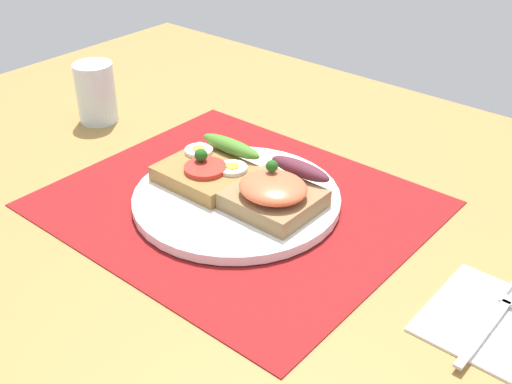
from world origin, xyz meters
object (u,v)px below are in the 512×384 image
object	(u,v)px
drinking_glass	(96,93)
plate	(237,198)
sandwich_salmon	(277,192)
napkin	(492,323)
sandwich_egg_tomato	(209,168)
fork	(494,319)

from	to	relation	value
drinking_glass	plate	bearing A→B (deg)	-7.93
sandwich_salmon	napkin	bearing A→B (deg)	-3.05
plate	drinking_glass	distance (cm)	31.96
sandwich_egg_tomato	fork	bearing A→B (deg)	-1.47
plate	fork	distance (cm)	31.66
sandwich_egg_tomato	drinking_glass	size ratio (longest dim) A/B	1.18
sandwich_egg_tomato	sandwich_salmon	world-z (taller)	sandwich_salmon
sandwich_salmon	fork	world-z (taller)	sandwich_salmon
sandwich_salmon	fork	bearing A→B (deg)	-2.68
plate	fork	xyz separation A→B (cm)	(31.66, -0.26, -0.10)
sandwich_egg_tomato	napkin	size ratio (longest dim) A/B	0.85
fork	drinking_glass	world-z (taller)	drinking_glass
plate	napkin	bearing A→B (deg)	-0.79
plate	sandwich_salmon	world-z (taller)	sandwich_salmon
sandwich_salmon	napkin	size ratio (longest dim) A/B	0.85
plate	sandwich_salmon	bearing A→B (deg)	10.55
fork	sandwich_salmon	bearing A→B (deg)	177.32
fork	sandwich_egg_tomato	bearing A→B (deg)	178.53
sandwich_egg_tomato	sandwich_salmon	bearing A→B (deg)	1.62
drinking_glass	napkin	bearing A→B (deg)	-4.36
plate	fork	world-z (taller)	plate
sandwich_egg_tomato	sandwich_salmon	size ratio (longest dim) A/B	1.00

